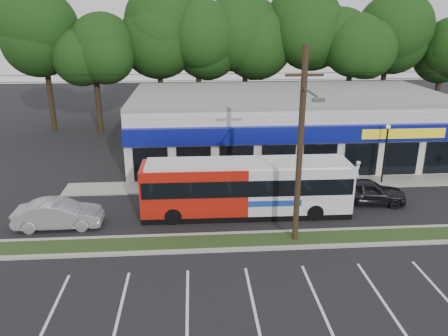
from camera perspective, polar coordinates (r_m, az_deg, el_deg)
name	(u,v)px	position (r m, az deg, el deg)	size (l,w,h in m)	color
ground	(240,252)	(22.26, 2.10, -10.93)	(120.00, 120.00, 0.00)	black
grass_strip	(238,241)	(23.09, 1.83, -9.56)	(40.00, 1.60, 0.12)	#273515
curb_south	(240,249)	(22.35, 2.06, -10.58)	(40.00, 0.25, 0.14)	#9E9E93
curb_north	(236,234)	(23.83, 1.62, -8.55)	(40.00, 0.25, 0.14)	#9E9E93
sidewalk	(297,184)	(31.08, 9.52, -2.01)	(32.00, 2.20, 0.10)	#9E9E93
strip_mall	(286,124)	(36.87, 8.06, 5.69)	(25.00, 12.55, 5.30)	silver
utility_pole	(297,142)	(21.45, 9.56, 3.37)	(50.00, 2.77, 10.00)	black
lamp_post	(386,147)	(32.03, 20.37, 2.61)	(0.30, 0.30, 4.25)	black
tree_line	(253,45)	(45.62, 3.81, 15.75)	(46.76, 6.76, 11.83)	black
metrobus	(246,186)	(25.62, 2.92, -2.42)	(12.22, 2.71, 3.28)	#B4180D
car_dark	(367,191)	(28.82, 18.20, -2.90)	(1.87, 4.65, 1.58)	black
car_silver	(59,214)	(26.03, -20.80, -5.65)	(1.65, 4.74, 1.56)	#94959A
pedestrian_a	(356,173)	(31.52, 16.90, -0.66)	(0.65, 0.43, 1.80)	white
pedestrian_b	(328,175)	(30.80, 13.39, -0.94)	(0.81, 0.63, 1.66)	beige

